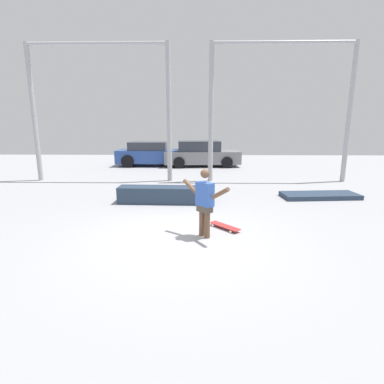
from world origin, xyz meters
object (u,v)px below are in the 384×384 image
(skateboarder, at_px, (205,200))
(skateboard, at_px, (225,226))
(grind_box, at_px, (165,195))
(manual_pad, at_px, (320,196))
(parked_car_grey, at_px, (201,154))
(parked_car_blue, at_px, (151,154))

(skateboarder, distance_m, skateboard, 1.03)
(grind_box, distance_m, manual_pad, 5.10)
(skateboard, xyz_separation_m, grind_box, (-1.63, 2.36, 0.19))
(manual_pad, height_order, parked_car_grey, parked_car_grey)
(skateboard, bearing_deg, manual_pad, 90.70)
(manual_pad, bearing_deg, parked_car_grey, 116.75)
(skateboard, bearing_deg, parked_car_blue, 155.60)
(skateboard, distance_m, grind_box, 2.88)
(parked_car_blue, bearing_deg, grind_box, -78.16)
(grind_box, bearing_deg, skateboarder, -68.13)
(grind_box, relative_size, manual_pad, 1.17)
(manual_pad, relative_size, parked_car_grey, 0.56)
(skateboard, relative_size, parked_car_blue, 0.19)
(parked_car_blue, distance_m, parked_car_grey, 2.96)
(manual_pad, xyz_separation_m, parked_car_blue, (-6.83, 7.87, 0.61))
(skateboarder, bearing_deg, skateboard, 92.84)
(parked_car_blue, bearing_deg, skateboarder, -75.52)
(skateboarder, distance_m, parked_car_blue, 11.87)
(skateboarder, height_order, parked_car_blue, skateboarder)
(skateboarder, relative_size, parked_car_blue, 0.38)
(grind_box, relative_size, parked_car_grey, 0.66)
(skateboarder, relative_size, parked_car_grey, 0.34)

